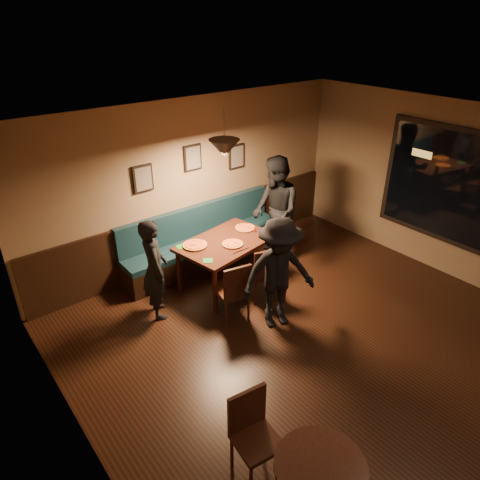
{
  "coord_description": "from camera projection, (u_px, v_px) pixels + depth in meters",
  "views": [
    {
      "loc": [
        -3.67,
        -2.36,
        3.97
      ],
      "look_at": [
        -0.11,
        2.1,
        0.95
      ],
      "focal_mm": 32.78,
      "sensor_mm": 36.0,
      "label": 1
    }
  ],
  "objects": [
    {
      "name": "pizza_b",
      "position": [
        233.0,
        244.0,
        6.66
      ],
      "size": [
        0.39,
        0.39,
        0.04
      ],
      "primitive_type": "cylinder",
      "rotation": [
        0.0,
        0.0,
        0.28
      ],
      "color": "orange",
      "rests_on": "dining_table"
    },
    {
      "name": "wall_back",
      "position": [
        193.0,
        184.0,
        7.27
      ],
      "size": [
        6.0,
        0.0,
        6.0
      ],
      "primitive_type": "plane",
      "rotation": [
        1.57,
        0.0,
        0.0
      ],
      "color": "#8C704F",
      "rests_on": "ground"
    },
    {
      "name": "chair_near_right",
      "position": [
        262.0,
        272.0,
        6.62
      ],
      "size": [
        0.5,
        0.5,
        0.9
      ],
      "primitive_type": null,
      "rotation": [
        0.0,
        0.0,
        -0.33
      ],
      "color": "black",
      "rests_on": "floor"
    },
    {
      "name": "booth_bench",
      "position": [
        205.0,
        238.0,
        7.49
      ],
      "size": [
        3.0,
        0.6,
        1.0
      ],
      "primitive_type": null,
      "color": "#0F232D",
      "rests_on": "ground"
    },
    {
      "name": "napkin_b",
      "position": [
        208.0,
        261.0,
        6.24
      ],
      "size": [
        0.19,
        0.19,
        0.01
      ],
      "primitive_type": "cube",
      "rotation": [
        0.0,
        0.0,
        -0.57
      ],
      "color": "#1C6B2C",
      "rests_on": "dining_table"
    },
    {
      "name": "cutlery_set",
      "position": [
        240.0,
        251.0,
        6.49
      ],
      "size": [
        0.19,
        0.02,
        0.0
      ],
      "primitive_type": "cube",
      "rotation": [
        0.0,
        0.0,
        1.61
      ],
      "color": "#BBBBBF",
      "rests_on": "dining_table"
    },
    {
      "name": "diner_right",
      "position": [
        276.0,
        211.0,
        7.4
      ],
      "size": [
        1.01,
        1.12,
        1.88
      ],
      "primitive_type": "imported",
      "rotation": [
        0.0,
        0.0,
        -1.97
      ],
      "color": "black",
      "rests_on": "floor"
    },
    {
      "name": "ceiling",
      "position": [
        385.0,
        146.0,
        4.2
      ],
      "size": [
        7.0,
        7.0,
        0.0
      ],
      "primitive_type": "plane",
      "rotation": [
        3.14,
        0.0,
        0.0
      ],
      "color": "silver",
      "rests_on": "ground"
    },
    {
      "name": "diner_front",
      "position": [
        279.0,
        274.0,
        5.88
      ],
      "size": [
        1.19,
        0.92,
        1.63
      ],
      "primitive_type": "imported",
      "rotation": [
        0.0,
        0.0,
        -0.33
      ],
      "color": "black",
      "rests_on": "floor"
    },
    {
      "name": "soda_glass",
      "position": [
        270.0,
        234.0,
        6.84
      ],
      "size": [
        0.07,
        0.07,
        0.14
      ],
      "primitive_type": "cylinder",
      "rotation": [
        0.0,
        0.0,
        0.0
      ],
      "color": "black",
      "rests_on": "dining_table"
    },
    {
      "name": "dining_table",
      "position": [
        226.0,
        263.0,
        6.96
      ],
      "size": [
        1.61,
        1.18,
        0.79
      ],
      "primitive_type": "cube",
      "rotation": [
        0.0,
        0.0,
        0.17
      ],
      "color": "black",
      "rests_on": "floor"
    },
    {
      "name": "window_frame",
      "position": [
        459.0,
        189.0,
        6.78
      ],
      "size": [
        0.06,
        2.56,
        1.86
      ],
      "primitive_type": "cube",
      "color": "black",
      "rests_on": "wall_right"
    },
    {
      "name": "pizza_c",
      "position": [
        245.0,
        228.0,
        7.15
      ],
      "size": [
        0.42,
        0.42,
        0.04
      ],
      "primitive_type": "cylinder",
      "rotation": [
        0.0,
        0.0,
        -0.38
      ],
      "color": "orange",
      "rests_on": "dining_table"
    },
    {
      "name": "napkin_a",
      "position": [
        181.0,
        247.0,
        6.61
      ],
      "size": [
        0.17,
        0.17,
        0.01
      ],
      "primitive_type": "cube",
      "rotation": [
        0.0,
        0.0,
        -0.22
      ],
      "color": "#1E731F",
      "rests_on": "dining_table"
    },
    {
      "name": "wall_left",
      "position": [
        110.0,
        406.0,
        3.2
      ],
      "size": [
        0.0,
        7.0,
        7.0
      ],
      "primitive_type": "plane",
      "rotation": [
        1.57,
        0.0,
        1.57
      ],
      "color": "#8C704F",
      "rests_on": "ground"
    },
    {
      "name": "wainscot",
      "position": [
        196.0,
        232.0,
        7.67
      ],
      "size": [
        5.88,
        0.06,
        1.0
      ],
      "primitive_type": "cube",
      "color": "black",
      "rests_on": "ground"
    },
    {
      "name": "picture_left",
      "position": [
        143.0,
        178.0,
        6.62
      ],
      "size": [
        0.32,
        0.04,
        0.42
      ],
      "primitive_type": "cube",
      "color": "black",
      "rests_on": "wall_back"
    },
    {
      "name": "diner_left",
      "position": [
        155.0,
        269.0,
        6.1
      ],
      "size": [
        0.51,
        0.64,
        1.51
      ],
      "primitive_type": "imported",
      "rotation": [
        0.0,
        0.0,
        1.26
      ],
      "color": "black",
      "rests_on": "floor"
    },
    {
      "name": "picture_right",
      "position": [
        237.0,
        156.0,
        7.61
      ],
      "size": [
        0.32,
        0.04,
        0.42
      ],
      "primitive_type": "cube",
      "color": "black",
      "rests_on": "wall_back"
    },
    {
      "name": "window_glass",
      "position": [
        458.0,
        189.0,
        6.76
      ],
      "size": [
        0.0,
        2.4,
        2.4
      ],
      "primitive_type": "plane",
      "rotation": [
        1.57,
        0.0,
        -1.57
      ],
      "color": "black",
      "rests_on": "wall_right"
    },
    {
      "name": "floor",
      "position": [
        351.0,
        365.0,
        5.51
      ],
      "size": [
        7.0,
        7.0,
        0.0
      ],
      "primitive_type": "plane",
      "color": "black",
      "rests_on": "ground"
    },
    {
      "name": "tabasco_bottle",
      "position": [
        255.0,
        229.0,
        7.02
      ],
      "size": [
        0.03,
        0.03,
        0.11
      ],
      "primitive_type": "cylinder",
      "rotation": [
        0.0,
        0.0,
        -0.3
      ],
      "color": "#A62A05",
      "rests_on": "dining_table"
    },
    {
      "name": "chair_near_left",
      "position": [
        232.0,
        290.0,
        6.17
      ],
      "size": [
        0.49,
        0.49,
        0.93
      ],
      "primitive_type": null,
      "rotation": [
        0.0,
        0.0,
        -0.2
      ],
      "color": "black",
      "rests_on": "floor"
    },
    {
      "name": "cafe_chair_far",
      "position": [
        257.0,
        440.0,
        4.03
      ],
      "size": [
        0.45,
        0.45,
        0.91
      ],
      "primitive_type": null,
      "rotation": [
        0.0,
        0.0,
        3.01
      ],
      "color": "black",
      "rests_on": "floor"
    },
    {
      "name": "pizza_a",
      "position": [
        195.0,
        245.0,
        6.62
      ],
      "size": [
        0.44,
        0.44,
        0.04
      ],
      "primitive_type": "cylinder",
      "rotation": [
        0.0,
        0.0,
        0.24
      ],
      "color": "orange",
      "rests_on": "dining_table"
    },
    {
      "name": "pendant_lamp",
      "position": [
        224.0,
        148.0,
        6.09
      ],
      "size": [
        0.44,
        0.44,
        0.25
      ],
      "primitive_type": "cone",
      "rotation": [
        3.14,
        0.0,
        0.0
      ],
      "color": "black",
      "rests_on": "ceiling"
    },
    {
      "name": "picture_center",
      "position": [
        193.0,
        158.0,
        7.04
      ],
      "size": [
        0.32,
        0.04,
        0.42
      ],
      "primitive_type": "cube",
      "color": "black",
      "rests_on": "wall_back"
    }
  ]
}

